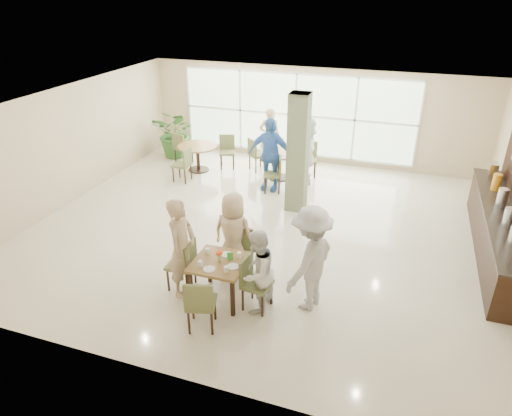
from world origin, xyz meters
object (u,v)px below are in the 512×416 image
(round_table_left, at_px, (198,151))
(adult_standing, at_px, (270,137))
(teen_left, at_px, (182,248))
(main_table, at_px, (220,266))
(adult_b, at_px, (306,150))
(teen_standing, at_px, (310,259))
(teen_right, at_px, (257,272))
(potted_plant, at_px, (176,133))
(adult_a, at_px, (270,154))
(round_table_right, at_px, (279,159))
(teen_far, at_px, (233,234))
(buffet_counter, at_px, (498,229))

(round_table_left, bearing_deg, adult_standing, 31.62)
(teen_left, distance_m, adult_standing, 6.49)
(main_table, height_order, adult_b, adult_b)
(main_table, distance_m, round_table_left, 6.09)
(main_table, bearing_deg, teen_standing, 11.58)
(teen_right, bearing_deg, potted_plant, -132.36)
(main_table, distance_m, adult_a, 4.78)
(potted_plant, bearing_deg, adult_b, -8.88)
(teen_left, bearing_deg, teen_right, -91.88)
(teen_standing, bearing_deg, adult_a, -137.29)
(teen_standing, xyz_separation_m, adult_a, (-2.08, 4.43, 0.04))
(adult_b, height_order, adult_standing, adult_b)
(round_table_left, bearing_deg, adult_b, 3.31)
(round_table_right, height_order, adult_standing, adult_standing)
(potted_plant, relative_size, teen_right, 1.02)
(teen_left, relative_size, teen_standing, 0.97)
(main_table, bearing_deg, adult_b, 88.19)
(round_table_right, xyz_separation_m, adult_b, (0.74, -0.02, 0.35))
(teen_left, distance_m, adult_b, 5.60)
(round_table_right, xyz_separation_m, teen_standing, (2.05, -5.23, 0.37))
(teen_standing, xyz_separation_m, adult_b, (-1.31, 5.21, -0.02))
(main_table, distance_m, adult_standing, 6.55)
(teen_far, relative_size, teen_standing, 0.88)
(potted_plant, relative_size, adult_b, 0.83)
(adult_a, relative_size, adult_standing, 1.12)
(round_table_left, relative_size, round_table_right, 1.09)
(main_table, height_order, teen_far, teen_far)
(teen_left, bearing_deg, round_table_right, -1.16)
(round_table_left, bearing_deg, teen_left, -66.99)
(teen_right, xyz_separation_m, adult_standing, (-1.82, 6.52, 0.12))
(round_table_left, bearing_deg, round_table_right, 4.76)
(buffet_counter, relative_size, teen_left, 2.61)
(teen_left, bearing_deg, teen_far, -34.89)
(round_table_right, bearing_deg, buffet_counter, -24.57)
(main_table, relative_size, round_table_right, 0.86)
(buffet_counter, xyz_separation_m, teen_right, (-3.97, -3.21, 0.19))
(main_table, bearing_deg, potted_plant, 123.42)
(buffet_counter, relative_size, teen_standing, 2.53)
(round_table_left, bearing_deg, teen_far, -57.36)
(adult_a, bearing_deg, potted_plant, 159.60)
(teen_right, xyz_separation_m, adult_b, (-0.51, 5.58, 0.17))
(main_table, relative_size, teen_right, 0.60)
(teen_left, height_order, teen_far, teen_left)
(teen_left, relative_size, teen_right, 1.22)
(round_table_left, height_order, teen_standing, teen_standing)
(adult_b, bearing_deg, potted_plant, -113.70)
(teen_right, bearing_deg, round_table_left, -135.69)
(main_table, xyz_separation_m, buffet_counter, (4.65, 3.14, -0.10))
(adult_b, bearing_deg, adult_standing, -140.47)
(adult_b, bearing_deg, teen_left, -23.59)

